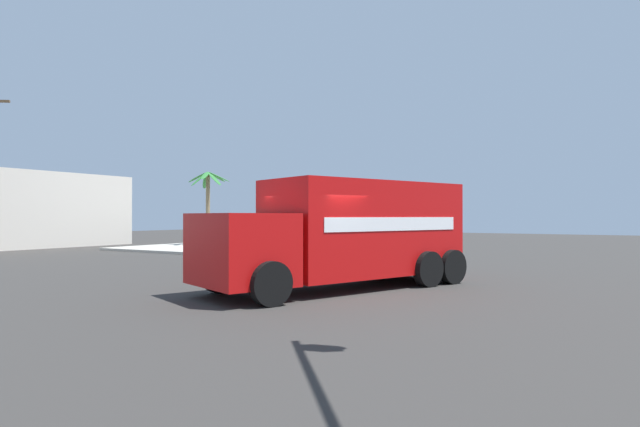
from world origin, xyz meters
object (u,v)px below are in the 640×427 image
object	(u,v)px
vending_machine_red	(298,230)
vending_machine_blue	(252,231)
delivery_truck	(346,233)
palm_tree_far	(208,193)

from	to	relation	value
vending_machine_red	vending_machine_blue	xyz separation A→B (m)	(-3.09, 1.35, 0.00)
delivery_truck	vending_machine_red	distance (m)	19.45
vending_machine_red	palm_tree_far	distance (m)	6.25
delivery_truck	vending_machine_red	bearing A→B (deg)	37.38
delivery_truck	vending_machine_blue	xyz separation A→B (m)	(12.36, 13.15, -0.46)
delivery_truck	palm_tree_far	xyz separation A→B (m)	(12.22, 16.59, 1.93)
palm_tree_far	vending_machine_red	bearing A→B (deg)	-56.01
vending_machine_red	delivery_truck	bearing A→B (deg)	-142.62
vending_machine_red	palm_tree_far	size ratio (longest dim) A/B	0.39
delivery_truck	palm_tree_far	distance (m)	20.70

